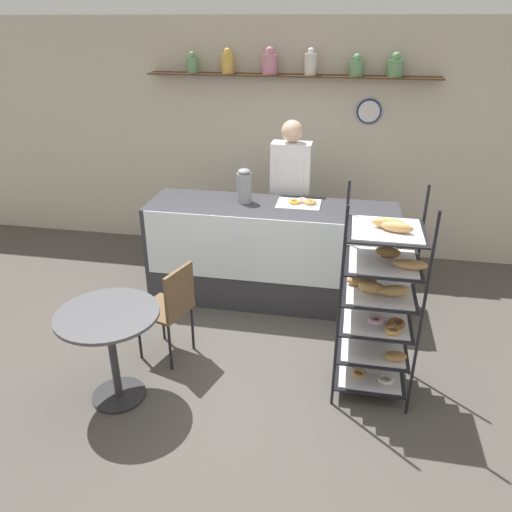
# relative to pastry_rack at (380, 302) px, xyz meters

# --- Properties ---
(ground_plane) EXTENTS (14.00, 14.00, 0.00)m
(ground_plane) POSITION_rel_pastry_rack_xyz_m (-1.01, -0.01, -0.78)
(ground_plane) COLOR #4C4742
(back_wall) EXTENTS (10.00, 0.30, 2.70)m
(back_wall) POSITION_rel_pastry_rack_xyz_m (-1.00, 2.58, 0.59)
(back_wall) COLOR beige
(back_wall) RESTS_ON ground_plane
(display_counter) EXTENTS (2.45, 0.72, 1.02)m
(display_counter) POSITION_rel_pastry_rack_xyz_m (-1.01, 1.25, -0.27)
(display_counter) COLOR #333338
(display_counter) RESTS_ON ground_plane
(pastry_rack) EXTENTS (0.58, 0.55, 1.61)m
(pastry_rack) POSITION_rel_pastry_rack_xyz_m (0.00, 0.00, 0.00)
(pastry_rack) COLOR black
(pastry_rack) RESTS_ON ground_plane
(person_worker) EXTENTS (0.41, 0.23, 1.74)m
(person_worker) POSITION_rel_pastry_rack_xyz_m (-0.89, 1.81, 0.18)
(person_worker) COLOR #282833
(person_worker) RESTS_ON ground_plane
(cafe_table) EXTENTS (0.75, 0.75, 0.76)m
(cafe_table) POSITION_rel_pastry_rack_xyz_m (-1.92, -0.48, -0.21)
(cafe_table) COLOR #262628
(cafe_table) RESTS_ON ground_plane
(cafe_chair) EXTENTS (0.48, 0.48, 0.87)m
(cafe_chair) POSITION_rel_pastry_rack_xyz_m (-1.65, 0.09, -0.25)
(cafe_chair) COLOR black
(cafe_chair) RESTS_ON ground_plane
(coffee_carafe) EXTENTS (0.15, 0.15, 0.34)m
(coffee_carafe) POSITION_rel_pastry_rack_xyz_m (-1.29, 1.32, 0.40)
(coffee_carafe) COLOR gray
(coffee_carafe) RESTS_ON display_counter
(donut_tray_counter) EXTENTS (0.42, 0.31, 0.05)m
(donut_tray_counter) POSITION_rel_pastry_rack_xyz_m (-0.72, 1.36, 0.25)
(donut_tray_counter) COLOR white
(donut_tray_counter) RESTS_ON display_counter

